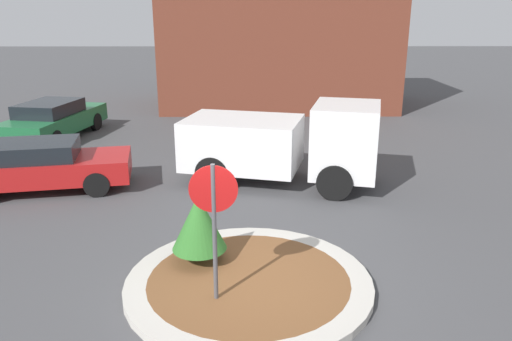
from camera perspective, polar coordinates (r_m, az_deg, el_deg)
name	(u,v)px	position (r m, az deg, el deg)	size (l,w,h in m)	color
ground_plane	(249,286)	(8.71, -0.82, -13.07)	(120.00, 120.00, 0.00)	#474749
traffic_island	(249,282)	(8.68, -0.83, -12.67)	(4.18, 4.18, 0.14)	#BCB7AD
stop_sign	(214,210)	(7.48, -4.84, -4.52)	(0.73, 0.07, 2.35)	#4C4C51
island_shrub	(199,222)	(8.93, -6.56, -5.89)	(0.98, 0.98, 1.27)	brown
utility_truck	(284,142)	(13.31, 3.19, 3.23)	(5.44, 3.26, 2.22)	white
storefront_building	(278,29)	(24.74, 2.54, 15.89)	(10.74, 6.07, 7.29)	brown
parked_sedan_green	(54,119)	(19.63, -22.12, 5.45)	(2.61, 4.99, 1.38)	#1E6638
parked_sedan_red	(44,165)	(13.99, -23.08, 0.56)	(4.47, 2.45, 1.30)	#B21919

